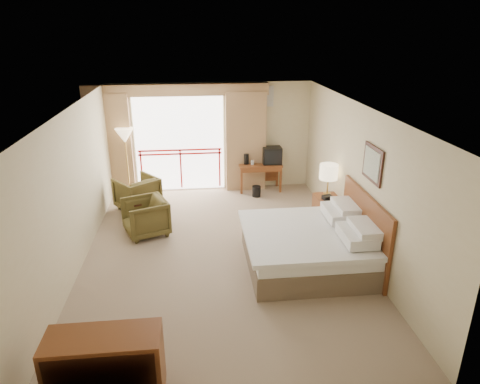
{
  "coord_description": "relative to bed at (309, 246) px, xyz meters",
  "views": [
    {
      "loc": [
        -0.43,
        -7.04,
        3.97
      ],
      "look_at": [
        0.38,
        0.4,
        1.05
      ],
      "focal_mm": 32.0,
      "sensor_mm": 36.0,
      "label": 1
    }
  ],
  "objects": [
    {
      "name": "floor",
      "position": [
        -1.5,
        0.6,
        -0.38
      ],
      "size": [
        7.0,
        7.0,
        0.0
      ],
      "primitive_type": "plane",
      "color": "gray",
      "rests_on": "ground"
    },
    {
      "name": "ceiling",
      "position": [
        -1.5,
        0.6,
        2.32
      ],
      "size": [
        7.0,
        7.0,
        0.0
      ],
      "primitive_type": "plane",
      "rotation": [
        3.14,
        0.0,
        0.0
      ],
      "color": "white",
      "rests_on": "wall_back"
    },
    {
      "name": "wall_back",
      "position": [
        -1.5,
        4.1,
        0.97
      ],
      "size": [
        5.0,
        0.0,
        5.0
      ],
      "primitive_type": "plane",
      "rotation": [
        1.57,
        0.0,
        0.0
      ],
      "color": "beige",
      "rests_on": "ground"
    },
    {
      "name": "wall_front",
      "position": [
        -1.5,
        -2.9,
        0.97
      ],
      "size": [
        5.0,
        0.0,
        5.0
      ],
      "primitive_type": "plane",
      "rotation": [
        -1.57,
        0.0,
        0.0
      ],
      "color": "beige",
      "rests_on": "ground"
    },
    {
      "name": "wall_left",
      "position": [
        -4.0,
        0.6,
        0.97
      ],
      "size": [
        0.0,
        7.0,
        7.0
      ],
      "primitive_type": "plane",
      "rotation": [
        1.57,
        0.0,
        1.57
      ],
      "color": "beige",
      "rests_on": "ground"
    },
    {
      "name": "wall_right",
      "position": [
        1.0,
        0.6,
        0.97
      ],
      "size": [
        0.0,
        7.0,
        7.0
      ],
      "primitive_type": "plane",
      "rotation": [
        1.57,
        0.0,
        -1.57
      ],
      "color": "beige",
      "rests_on": "ground"
    },
    {
      "name": "balcony_door",
      "position": [
        -2.3,
        4.08,
        0.82
      ],
      "size": [
        2.4,
        0.0,
        2.4
      ],
      "primitive_type": "plane",
      "rotation": [
        1.57,
        0.0,
        0.0
      ],
      "color": "white",
      "rests_on": "wall_back"
    },
    {
      "name": "balcony_railing",
      "position": [
        -2.3,
        4.06,
        0.44
      ],
      "size": [
        2.09,
        0.03,
        1.02
      ],
      "color": "red",
      "rests_on": "wall_back"
    },
    {
      "name": "curtain_left",
      "position": [
        -3.95,
        3.95,
        0.87
      ],
      "size": [
        1.0,
        0.26,
        2.5
      ],
      "primitive_type": "cube",
      "color": "#95714F",
      "rests_on": "wall_back"
    },
    {
      "name": "curtain_right",
      "position": [
        -0.65,
        3.95,
        0.87
      ],
      "size": [
        1.0,
        0.26,
        2.5
      ],
      "primitive_type": "cube",
      "color": "#95714F",
      "rests_on": "wall_back"
    },
    {
      "name": "valance",
      "position": [
        -2.3,
        3.98,
        2.17
      ],
      "size": [
        4.4,
        0.22,
        0.28
      ],
      "primitive_type": "cube",
      "color": "#95714F",
      "rests_on": "wall_back"
    },
    {
      "name": "hvac_vent",
      "position": [
        -0.2,
        4.07,
        1.97
      ],
      "size": [
        0.5,
        0.04,
        0.5
      ],
      "primitive_type": "cube",
      "color": "silver",
      "rests_on": "wall_back"
    },
    {
      "name": "bed",
      "position": [
        0.0,
        0.0,
        0.0
      ],
      "size": [
        2.13,
        2.06,
        0.97
      ],
      "color": "brown",
      "rests_on": "floor"
    },
    {
      "name": "headboard",
      "position": [
        0.96,
        0.0,
        0.27
      ],
      "size": [
        0.06,
        2.1,
        1.3
      ],
      "primitive_type": "cube",
      "color": "#612E16",
      "rests_on": "wall_right"
    },
    {
      "name": "framed_art",
      "position": [
        0.97,
        0.0,
        1.47
      ],
      "size": [
        0.04,
        0.72,
        0.6
      ],
      "color": "black",
      "rests_on": "wall_right"
    },
    {
      "name": "nightstand",
      "position": [
        0.77,
        1.52,
        -0.04
      ],
      "size": [
        0.49,
        0.57,
        0.67
      ],
      "primitive_type": "cube",
      "rotation": [
        0.0,
        0.0,
        0.04
      ],
      "color": "#612E16",
      "rests_on": "floor"
    },
    {
      "name": "table_lamp",
      "position": [
        0.77,
        1.57,
        0.8
      ],
      "size": [
        0.37,
        0.37,
        0.66
      ],
      "rotation": [
        0.0,
        0.0,
        0.01
      ],
      "color": "tan",
      "rests_on": "nightstand"
    },
    {
      "name": "phone",
      "position": [
        0.72,
        1.37,
        0.33
      ],
      "size": [
        0.23,
        0.19,
        0.09
      ],
      "primitive_type": "cube",
      "rotation": [
        0.0,
        0.0,
        0.25
      ],
      "color": "black",
      "rests_on": "nightstand"
    },
    {
      "name": "desk",
      "position": [
        -0.3,
        3.83,
        0.18
      ],
      "size": [
        1.08,
        0.52,
        0.71
      ],
      "rotation": [
        0.0,
        0.0,
        0.02
      ],
      "color": "#612E16",
      "rests_on": "floor"
    },
    {
      "name": "tv",
      "position": [
        0.0,
        3.78,
        0.54
      ],
      "size": [
        0.47,
        0.37,
        0.43
      ],
      "rotation": [
        0.0,
        0.0,
        -0.02
      ],
      "color": "black",
      "rests_on": "desk"
    },
    {
      "name": "coffee_maker",
      "position": [
        -0.65,
        3.79,
        0.46
      ],
      "size": [
        0.14,
        0.14,
        0.27
      ],
      "primitive_type": "cylinder",
      "rotation": [
        0.0,
        0.0,
        -0.12
      ],
      "color": "black",
      "rests_on": "desk"
    },
    {
      "name": "cup",
      "position": [
        -0.5,
        3.74,
        0.38
      ],
      "size": [
        0.09,
        0.09,
        0.11
      ],
      "primitive_type": "cylinder",
      "rotation": [
        0.0,
        0.0,
        0.1
      ],
      "color": "white",
      "rests_on": "desk"
    },
    {
      "name": "wastebasket",
      "position": [
        -0.44,
        3.35,
        -0.24
      ],
      "size": [
        0.25,
        0.25,
        0.27
      ],
      "primitive_type": "cylinder",
      "rotation": [
        0.0,
        0.0,
        -0.21
      ],
      "color": "black",
      "rests_on": "floor"
    },
    {
      "name": "armchair_far",
      "position": [
        -3.28,
        2.87,
        -0.38
      ],
      "size": [
        1.17,
        1.18,
        0.77
      ],
      "primitive_type": "imported",
      "rotation": [
        0.0,
        0.0,
        -2.48
      ],
      "color": "#423919",
      "rests_on": "floor"
    },
    {
      "name": "armchair_near",
      "position": [
        -2.97,
        1.55,
        -0.38
      ],
      "size": [
        1.06,
        1.04,
        0.75
      ],
      "primitive_type": "imported",
      "rotation": [
        0.0,
        0.0,
        -1.2
      ],
      "color": "#423919",
      "rests_on": "floor"
    },
    {
      "name": "side_table",
      "position": [
        -3.22,
        2.06,
        -0.01
      ],
      "size": [
        0.48,
        0.48,
        0.53
      ],
      "rotation": [
        0.0,
        0.0,
        0.33
      ],
      "color": "black",
      "rests_on": "floor"
    },
    {
      "name": "book",
      "position": [
        -3.22,
        2.06,
        0.16
      ],
      "size": [
        0.28,
        0.29,
        0.02
      ],
      "primitive_type": "imported",
      "rotation": [
        0.0,
        0.0,
        0.65
      ],
      "color": "white",
      "rests_on": "side_table"
    },
    {
      "name": "floor_lamp",
      "position": [
        -3.57,
        3.72,
        1.09
      ],
      "size": [
        0.44,
        0.44,
        1.71
      ],
      "rotation": [
        0.0,
        0.0,
        0.02
      ],
      "color": "tan",
      "rests_on": "floor"
    },
    {
      "name": "dresser",
      "position": [
        -3.01,
        -2.57,
        0.04
      ],
      "size": [
        1.26,
        0.54,
        0.84
      ],
      "rotation": [
        0.0,
        0.0,
        -0.04
      ],
      "color": "#612E16",
      "rests_on": "floor"
    }
  ]
}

